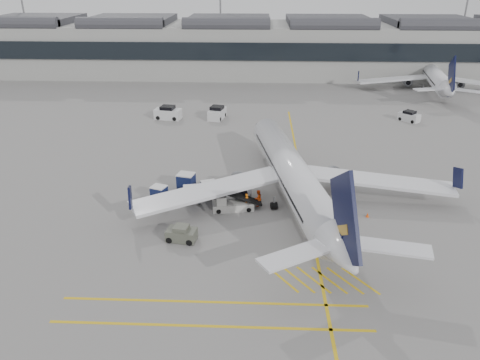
{
  "coord_description": "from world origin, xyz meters",
  "views": [
    {
      "loc": [
        4.97,
        -36.96,
        21.81
      ],
      "look_at": [
        3.33,
        2.63,
        4.0
      ],
      "focal_mm": 35.0,
      "sensor_mm": 36.0,
      "label": 1
    }
  ],
  "objects_px": {
    "pushback_tug": "(182,234)",
    "ramp_agent_a": "(247,201)",
    "belt_loader": "(232,204)",
    "ramp_agent_b": "(258,198)",
    "airliner_main": "(293,175)",
    "baggage_cart_a": "(209,189)"
  },
  "relations": [
    {
      "from": "ramp_agent_b",
      "to": "pushback_tug",
      "type": "bearing_deg",
      "value": 1.85
    },
    {
      "from": "baggage_cart_a",
      "to": "ramp_agent_a",
      "type": "bearing_deg",
      "value": -53.1
    },
    {
      "from": "belt_loader",
      "to": "ramp_agent_a",
      "type": "bearing_deg",
      "value": 0.49
    },
    {
      "from": "ramp_agent_a",
      "to": "ramp_agent_b",
      "type": "distance_m",
      "value": 1.26
    },
    {
      "from": "airliner_main",
      "to": "baggage_cart_a",
      "type": "distance_m",
      "value": 8.94
    },
    {
      "from": "airliner_main",
      "to": "ramp_agent_b",
      "type": "distance_m",
      "value": 4.3
    },
    {
      "from": "airliner_main",
      "to": "ramp_agent_a",
      "type": "xyz_separation_m",
      "value": [
        -4.66,
        -2.04,
        -2.01
      ]
    },
    {
      "from": "airliner_main",
      "to": "belt_loader",
      "type": "height_order",
      "value": "airliner_main"
    },
    {
      "from": "airliner_main",
      "to": "ramp_agent_b",
      "type": "bearing_deg",
      "value": -168.22
    },
    {
      "from": "belt_loader",
      "to": "ramp_agent_b",
      "type": "relative_size",
      "value": 2.9
    },
    {
      "from": "ramp_agent_a",
      "to": "airliner_main",
      "type": "bearing_deg",
      "value": -35.8
    },
    {
      "from": "airliner_main",
      "to": "baggage_cart_a",
      "type": "height_order",
      "value": "airliner_main"
    },
    {
      "from": "airliner_main",
      "to": "ramp_agent_a",
      "type": "height_order",
      "value": "airliner_main"
    },
    {
      "from": "airliner_main",
      "to": "ramp_agent_b",
      "type": "relative_size",
      "value": 20.48
    },
    {
      "from": "belt_loader",
      "to": "pushback_tug",
      "type": "distance_m",
      "value": 7.29
    },
    {
      "from": "pushback_tug",
      "to": "ramp_agent_a",
      "type": "bearing_deg",
      "value": 58.15
    },
    {
      "from": "airliner_main",
      "to": "baggage_cart_a",
      "type": "xyz_separation_m",
      "value": [
        -8.72,
        0.53,
        -1.91
      ]
    },
    {
      "from": "pushback_tug",
      "to": "airliner_main",
      "type": "bearing_deg",
      "value": 48.87
    },
    {
      "from": "belt_loader",
      "to": "baggage_cart_a",
      "type": "height_order",
      "value": "belt_loader"
    },
    {
      "from": "baggage_cart_a",
      "to": "ramp_agent_a",
      "type": "distance_m",
      "value": 4.8
    },
    {
      "from": "ramp_agent_a",
      "to": "pushback_tug",
      "type": "relative_size",
      "value": 0.58
    },
    {
      "from": "baggage_cart_a",
      "to": "ramp_agent_b",
      "type": "relative_size",
      "value": 1.12
    }
  ]
}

